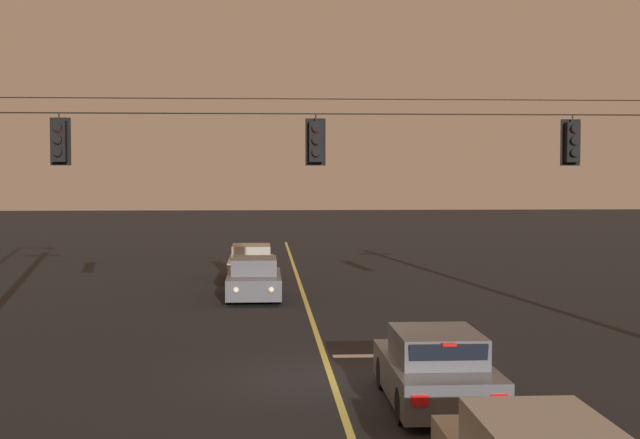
% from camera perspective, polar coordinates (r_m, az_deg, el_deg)
% --- Properties ---
extents(ground_plane, '(180.00, 180.00, 0.00)m').
position_cam_1_polar(ground_plane, '(19.95, 0.71, -9.56)').
color(ground_plane, black).
extents(lane_centre_stripe, '(0.14, 60.00, 0.01)m').
position_cam_1_polar(lane_centre_stripe, '(28.84, -0.60, -5.71)').
color(lane_centre_stripe, '#D1C64C').
rests_on(lane_centre_stripe, ground).
extents(stop_bar_paint, '(3.40, 0.36, 0.01)m').
position_cam_1_polar(stop_bar_paint, '(22.55, 5.12, -8.12)').
color(stop_bar_paint, silver).
rests_on(stop_bar_paint, ground).
extents(signal_span_assembly, '(19.11, 0.32, 7.07)m').
position_cam_1_polar(signal_span_assembly, '(22.54, 0.15, 1.31)').
color(signal_span_assembly, '#2D2116').
rests_on(signal_span_assembly, ground).
extents(traffic_light_leftmost, '(0.48, 0.41, 1.22)m').
position_cam_1_polar(traffic_light_leftmost, '(22.97, -15.38, 4.56)').
color(traffic_light_leftmost, black).
extents(traffic_light_left_inner, '(0.48, 0.41, 1.22)m').
position_cam_1_polar(traffic_light_left_inner, '(22.52, -0.25, 4.70)').
color(traffic_light_left_inner, black).
extents(traffic_light_centre, '(0.48, 0.41, 1.22)m').
position_cam_1_polar(traffic_light_centre, '(23.68, 14.91, 4.51)').
color(traffic_light_centre, black).
extents(car_waiting_near_lane, '(1.80, 4.33, 1.39)m').
position_cam_1_polar(car_waiting_near_lane, '(17.81, 6.96, -8.96)').
color(car_waiting_near_lane, '#4C4C51').
rests_on(car_waiting_near_lane, ground).
extents(car_oncoming_lead, '(1.80, 4.42, 1.39)m').
position_cam_1_polar(car_oncoming_lead, '(32.41, -3.97, -3.62)').
color(car_oncoming_lead, '#4C4C51').
rests_on(car_oncoming_lead, ground).
extents(car_oncoming_trailing, '(1.80, 4.42, 1.39)m').
position_cam_1_polar(car_oncoming_trailing, '(38.20, -4.14, -2.64)').
color(car_oncoming_trailing, gray).
rests_on(car_oncoming_trailing, ground).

